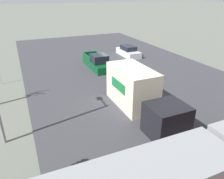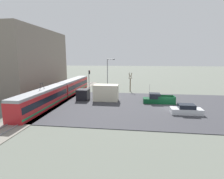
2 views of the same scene
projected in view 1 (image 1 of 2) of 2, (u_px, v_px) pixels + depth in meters
ground_plane at (110, 63)px, 29.10m from camera, size 320.00×320.00×0.00m
road_surface at (110, 63)px, 29.08m from camera, size 22.02×40.27×0.08m
light_rail_tram at (219, 171)px, 9.52m from camera, size 30.72×2.56×4.32m
box_truck at (139, 93)px, 16.93m from camera, size 2.52×8.22×3.17m
pickup_truck at (97, 62)px, 26.83m from camera, size 1.96×5.80×1.84m
sedan_car_0 at (128, 52)px, 31.94m from camera, size 1.90×4.57×1.49m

